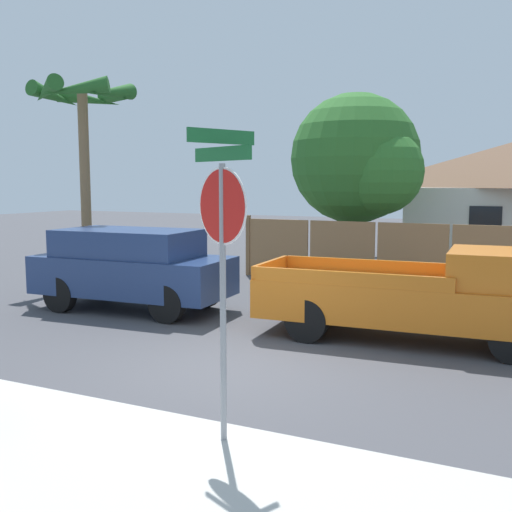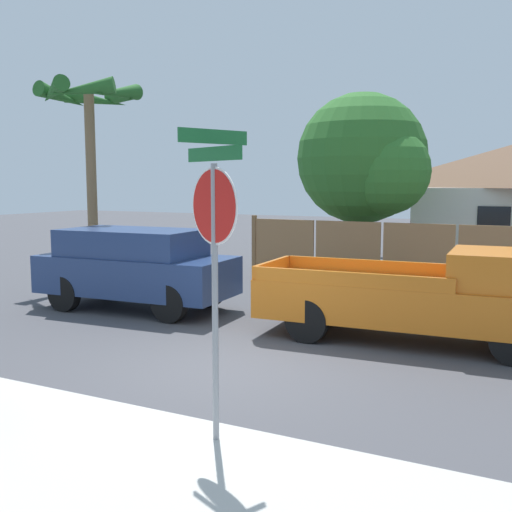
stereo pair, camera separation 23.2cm
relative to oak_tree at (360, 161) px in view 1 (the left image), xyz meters
The scene contains 7 objects.
ground_plane 10.94m from the oak_tree, 84.98° to the right, with size 80.00×80.00×0.00m, color #47474C.
sidewalk_strip 14.39m from the oak_tree, 86.28° to the right, with size 36.00×3.20×0.01m.
oak_tree is the anchor object (origin of this frame).
palm_tree 8.35m from the oak_tree, 140.68° to the right, with size 2.76×2.97×5.61m.
red_suv 8.53m from the oak_tree, 112.36° to the right, with size 4.50×2.11×1.82m.
orange_pickup 8.67m from the oak_tree, 65.84° to the right, with size 5.64×2.17×1.71m.
stop_sign 12.94m from the oak_tree, 80.84° to the right, with size 0.89×0.80×3.42m.
Camera 1 is at (4.22, -8.04, 2.86)m, focal length 42.00 mm.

